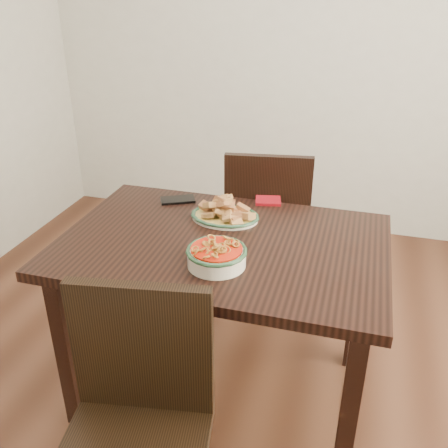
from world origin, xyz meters
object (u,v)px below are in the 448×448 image
(fish_plate, at_px, (225,209))
(dining_table, at_px, (223,263))
(chair_far, at_px, (267,220))
(chair_near, at_px, (137,419))
(smartphone, at_px, (178,200))
(noodle_bowl, at_px, (217,254))

(fish_plate, bearing_deg, dining_table, -76.78)
(chair_far, height_order, chair_near, same)
(chair_far, xyz_separation_m, chair_near, (-0.10, -1.38, 0.00))
(dining_table, xyz_separation_m, smartphone, (-0.29, 0.30, 0.10))
(chair_far, distance_m, noodle_bowl, 0.94)
(chair_near, xyz_separation_m, fish_plate, (0.02, 0.84, 0.30))
(fish_plate, relative_size, noodle_bowl, 1.29)
(fish_plate, bearing_deg, smartphone, 154.74)
(chair_far, relative_size, noodle_bowl, 4.20)
(chair_near, height_order, fish_plate, chair_near)
(chair_near, bearing_deg, noodle_bowl, 69.38)
(chair_far, bearing_deg, chair_near, 77.21)
(dining_table, distance_m, chair_near, 0.68)
(fish_plate, bearing_deg, chair_far, 81.98)
(chair_far, bearing_deg, noodle_bowl, 81.12)
(fish_plate, bearing_deg, chair_near, -91.66)
(chair_near, xyz_separation_m, noodle_bowl, (0.10, 0.49, 0.29))
(noodle_bowl, xyz_separation_m, smartphone, (-0.32, 0.47, -0.04))
(dining_table, relative_size, chair_near, 1.37)
(dining_table, relative_size, fish_plate, 4.46)
(chair_near, bearing_deg, smartphone, 93.88)
(chair_far, relative_size, smartphone, 6.01)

